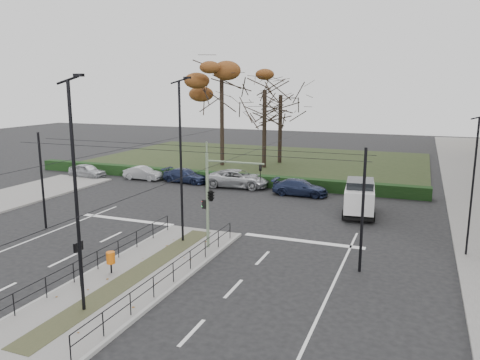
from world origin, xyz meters
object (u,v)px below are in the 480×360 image
Objects in this scene: parked_car_third at (186,176)px; traffic_light at (212,194)px; parked_car_fifth at (300,187)px; parked_car_second at (143,173)px; parked_car_first at (87,171)px; white_van at (360,197)px; streetlamp_median_far at (181,160)px; bare_tree_center at (281,100)px; info_panel at (79,252)px; streetlamp_sidewalk at (473,185)px; litter_bin at (111,258)px; bare_tree_near at (265,96)px; parked_car_fourth at (238,179)px; rust_tree at (222,76)px; streetlamp_median_near at (76,196)px.

traffic_light is at bearing -143.05° from parked_car_third.
parked_car_third is 11.13m from parked_car_fifth.
parked_car_fifth reaches higher than parked_car_second.
parked_car_third is at bearing 122.44° from traffic_light.
parked_car_first is 0.81× the size of white_van.
bare_tree_center reaches higher than streetlamp_median_far.
bare_tree_center reaches higher than parked_car_fifth.
bare_tree_center is at bearing 92.53° from info_panel.
white_van is at bearing -129.02° from parked_car_fifth.
streetlamp_sidewalk is at bearing 16.63° from traffic_light.
streetlamp_median_far is 19.60m from parked_car_second.
bare_tree_center is (-11.33, 18.95, 5.90)m from white_van.
parked_car_fifth is (4.19, 19.24, -0.23)m from litter_bin.
streetlamp_sidewalk is at bearing -44.97° from white_van.
streetlamp_median_far is 15.17m from streetlamp_sidewalk.
bare_tree_center is 3.77m from bare_tree_near.
info_panel is 26.56m from parked_car_first.
rust_tree reaches higher than parked_car_fourth.
white_van is (9.41, 15.02, 0.40)m from litter_bin.
white_van is 0.44× the size of bare_tree_near.
litter_bin is 0.11× the size of streetlamp_median_near.
litter_bin is 0.14× the size of streetlamp_sidewalk.
bare_tree_center reaches higher than parked_car_third.
streetlamp_sidewalk is at bearing -101.34° from parked_car_first.
parked_car_second is 0.30× the size of rust_tree.
litter_bin is 31.17m from bare_tree_near.
white_van reaches higher than parked_car_first.
streetlamp_median_far is (1.27, 7.04, 3.03)m from info_panel.
white_van reaches higher than parked_car_third.
streetlamp_median_far is 2.32× the size of parked_car_first.
bare_tree_center is at bearing -32.51° from parked_car_second.
bare_tree_center is at bearing 124.91° from streetlamp_sidewalk.
parked_car_fourth is (5.23, -0.13, 0.13)m from parked_car_third.
streetlamp_median_far is at bearing -166.94° from streetlamp_sidewalk.
parked_car_first is (-17.78, 13.73, -4.09)m from streetlamp_median_far.
streetlamp_sidewalk is 1.62× the size of parked_car_fifth.
streetlamp_median_far is (0.93, 5.34, 3.87)m from litter_bin.
info_panel is (-3.30, -6.67, -1.41)m from traffic_light.
parked_car_first reaches higher than litter_bin.
white_van is 0.47× the size of bare_tree_center.
parked_car_fourth is 12.26m from white_van.
white_van is at bearing -92.51° from parked_car_first.
streetlamp_median_far is 0.83× the size of bare_tree_near.
white_van is at bearing -59.14° from bare_tree_center.
parked_car_fourth is 15.10m from bare_tree_center.
traffic_light is 2.54× the size of info_panel.
bare_tree_near reaches higher than bare_tree_center.
parked_car_fifth is at bearing 82.65° from streetlamp_median_near.
streetlamp_median_near is 34.88m from rust_tree.
streetlamp_sidewalk is at bearing 13.06° from streetlamp_median_far.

